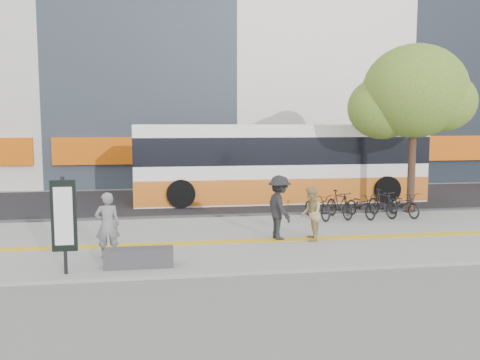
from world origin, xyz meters
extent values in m
plane|color=slate|center=(0.00, 0.00, 0.00)|extent=(120.00, 120.00, 0.00)
cube|color=slate|center=(0.00, 1.50, 0.04)|extent=(40.00, 7.00, 0.08)
cube|color=gold|center=(0.00, 1.00, 0.09)|extent=(40.00, 0.45, 0.01)
cube|color=black|center=(0.00, 9.00, 0.03)|extent=(40.00, 8.00, 0.06)
cube|color=#343437|center=(0.00, 5.00, 0.07)|extent=(40.00, 0.25, 0.14)
cube|color=#D35609|center=(2.00, 14.05, 2.00)|extent=(19.00, 0.50, 1.40)
cube|color=#343437|center=(-2.60, -1.20, 0.30)|extent=(1.60, 0.45, 0.45)
cylinder|color=black|center=(-4.20, -1.50, 1.18)|extent=(0.08, 0.08, 2.20)
cube|color=black|center=(-4.20, -1.50, 1.40)|extent=(0.55, 0.08, 1.60)
cube|color=white|center=(-4.20, -1.55, 1.40)|extent=(0.40, 0.02, 1.30)
cylinder|color=#362218|center=(7.20, 4.70, 1.68)|extent=(0.28, 0.28, 3.20)
ellipsoid|color=#427125|center=(7.20, 4.70, 4.60)|extent=(3.80, 3.80, 3.42)
ellipsoid|color=#427125|center=(6.20, 5.20, 4.00)|extent=(2.60, 2.60, 2.34)
ellipsoid|color=#427125|center=(8.10, 4.30, 4.20)|extent=(2.40, 2.40, 2.16)
ellipsoid|color=#427125|center=(7.50, 5.50, 5.40)|extent=(2.20, 2.20, 1.98)
cube|color=white|center=(3.06, 8.50, 1.72)|extent=(12.41, 2.59, 3.31)
cube|color=#D16419|center=(3.06, 8.50, 0.63)|extent=(12.44, 2.61, 1.03)
cube|color=black|center=(3.06, 8.50, 2.28)|extent=(12.44, 2.61, 1.14)
cylinder|color=black|center=(-1.28, 7.21, 0.63)|extent=(1.14, 0.36, 1.14)
cylinder|color=black|center=(-1.28, 9.79, 0.63)|extent=(1.14, 0.36, 1.14)
cylinder|color=black|center=(7.41, 7.21, 0.63)|extent=(1.14, 0.36, 1.14)
cylinder|color=black|center=(7.41, 9.79, 0.63)|extent=(1.14, 0.36, 1.14)
imported|color=black|center=(3.36, 4.00, 0.53)|extent=(0.96, 1.79, 0.89)
imported|color=black|center=(4.17, 4.00, 0.57)|extent=(0.83, 1.71, 0.99)
imported|color=black|center=(4.97, 4.00, 0.53)|extent=(0.96, 1.79, 0.89)
imported|color=black|center=(5.78, 4.00, 0.57)|extent=(0.83, 1.71, 0.99)
imported|color=black|center=(6.59, 4.00, 0.53)|extent=(0.96, 1.79, 0.89)
imported|color=black|center=(-3.40, -0.21, 0.91)|extent=(0.65, 0.48, 1.66)
imported|color=tan|center=(2.17, 0.82, 0.86)|extent=(0.75, 0.87, 1.55)
imported|color=black|center=(1.32, 1.13, 1.01)|extent=(0.89, 1.31, 1.86)
camera|label=1|loc=(-2.05, -13.18, 3.46)|focal=38.43mm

